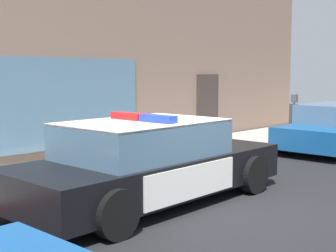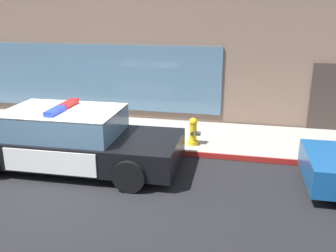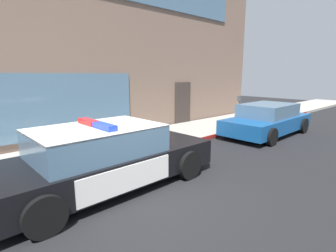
# 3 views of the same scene
# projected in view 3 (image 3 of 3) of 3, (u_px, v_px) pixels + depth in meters

# --- Properties ---
(ground) EXTENTS (48.00, 48.00, 0.00)m
(ground) POSITION_uv_depth(u_px,v_px,m) (141.00, 192.00, 5.41)
(ground) COLOR black
(sidewalk) EXTENTS (48.00, 2.61, 0.15)m
(sidewalk) POSITION_uv_depth(u_px,v_px,m) (78.00, 154.00, 7.76)
(sidewalk) COLOR #A39E93
(sidewalk) RESTS_ON ground
(curb_red_paint) EXTENTS (28.80, 0.04, 0.14)m
(curb_red_paint) POSITION_uv_depth(u_px,v_px,m) (98.00, 166.00, 6.80)
(curb_red_paint) COLOR maroon
(curb_red_paint) RESTS_ON ground
(police_cruiser) EXTENTS (4.99, 2.22, 1.49)m
(police_cruiser) POSITION_uv_depth(u_px,v_px,m) (104.00, 157.00, 5.57)
(police_cruiser) COLOR black
(police_cruiser) RESTS_ON ground
(fire_hydrant) EXTENTS (0.34, 0.39, 0.73)m
(fire_hydrant) POSITION_uv_depth(u_px,v_px,m) (151.00, 134.00, 8.55)
(fire_hydrant) COLOR gold
(fire_hydrant) RESTS_ON sidewalk
(car_down_street) EXTENTS (4.49, 2.06, 1.29)m
(car_down_street) POSITION_uv_depth(u_px,v_px,m) (267.00, 120.00, 10.49)
(car_down_street) COLOR #144C8C
(car_down_street) RESTS_ON ground
(parking_meter) EXTENTS (0.12, 0.18, 1.34)m
(parking_meter) POSITION_uv_depth(u_px,v_px,m) (239.00, 105.00, 11.87)
(parking_meter) COLOR slate
(parking_meter) RESTS_ON sidewalk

